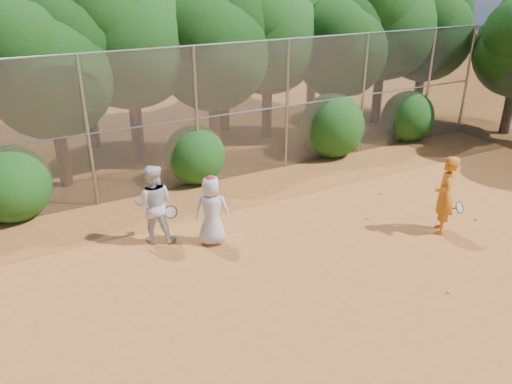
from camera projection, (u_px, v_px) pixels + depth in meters
ground at (354, 273)px, 10.53m from camera, size 80.00×80.00×0.00m
fence_back at (225, 113)px, 14.45m from camera, size 20.05×0.09×4.03m
tree_2 at (49, 62)px, 13.40m from camera, size 3.99×3.47×5.47m
tree_3 at (128, 22)px, 14.97m from camera, size 4.89×4.26×6.70m
tree_4 at (213, 41)px, 15.84m from camera, size 4.19×3.64×5.73m
tree_5 at (268, 26)px, 17.45m from camera, size 4.51×3.92×6.17m
tree_6 at (342, 42)px, 17.97m from camera, size 3.86×3.36×5.29m
tree_7 at (386, 14)px, 19.22m from camera, size 4.77×4.14×6.53m
tree_8 at (428, 25)px, 20.04m from camera, size 4.25×3.70×5.82m
tree_10 at (78, 11)px, 16.21m from camera, size 5.15×4.48×7.06m
tree_11 at (223, 20)px, 18.25m from camera, size 4.64×4.03×6.35m
tree_12 at (316, 5)px, 20.56m from camera, size 5.02×4.37×6.88m
bush_0 at (10, 180)px, 12.55m from camera, size 2.00×2.00×2.00m
bush_1 at (195, 152)px, 14.77m from camera, size 1.80×1.80×1.80m
bush_2 at (332, 123)px, 16.87m from camera, size 2.20×2.20×2.20m
bush_3 at (408, 114)px, 18.46m from camera, size 1.90×1.90×1.90m
player_yellow at (445, 195)px, 11.80m from camera, size 0.93×0.83×1.94m
player_teen at (212, 210)px, 11.36m from camera, size 0.97×0.87×1.69m
player_white at (154, 204)px, 11.41m from camera, size 1.13×1.03×1.89m
ball_0 at (368, 218)px, 12.76m from camera, size 0.07×0.07×0.07m
ball_1 at (354, 187)px, 14.56m from camera, size 0.07×0.07×0.07m
ball_2 at (448, 292)px, 9.84m from camera, size 0.07×0.07×0.07m
ball_3 at (476, 219)px, 12.71m from camera, size 0.07×0.07×0.07m
ball_4 at (381, 193)px, 14.19m from camera, size 0.07×0.07×0.07m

